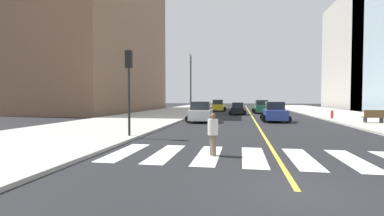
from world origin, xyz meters
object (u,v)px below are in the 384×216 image
(car_black_second, at_px, (238,109))
(car_yellow_third, at_px, (218,106))
(fire_hydrant, at_px, (332,114))
(car_green_nearest, at_px, (261,107))
(car_white_fourth, at_px, (201,112))
(traffic_light_far_corner, at_px, (129,76))
(pedestrian_crossing, at_px, (213,132))
(park_bench, at_px, (374,117))
(street_lamp, at_px, (191,79))
(car_blue_fifth, at_px, (275,112))

(car_black_second, distance_m, car_yellow_third, 10.06)
(car_black_second, relative_size, fire_hydrant, 4.30)
(car_green_nearest, xyz_separation_m, car_white_fourth, (-6.86, -16.59, -0.01))
(car_green_nearest, bearing_deg, traffic_light_far_corner, 69.41)
(pedestrian_crossing, bearing_deg, car_white_fourth, 164.20)
(park_bench, relative_size, street_lamp, 0.22)
(car_black_second, distance_m, car_blue_fifth, 11.31)
(traffic_light_far_corner, relative_size, fire_hydrant, 5.51)
(car_black_second, distance_m, pedestrian_crossing, 27.79)
(car_white_fourth, distance_m, park_bench, 15.28)
(car_blue_fifth, xyz_separation_m, pedestrian_crossing, (-4.41, -17.09, 0.04))
(car_white_fourth, xyz_separation_m, car_blue_fifth, (7.06, 1.70, -0.02))
(traffic_light_far_corner, bearing_deg, car_white_fourth, 77.08)
(traffic_light_far_corner, bearing_deg, fire_hydrant, 45.86)
(car_blue_fifth, bearing_deg, car_black_second, -70.39)
(traffic_light_far_corner, relative_size, pedestrian_crossing, 2.86)
(car_blue_fifth, bearing_deg, fire_hydrant, -151.14)
(car_yellow_third, xyz_separation_m, street_lamp, (-2.94, -10.61, 4.05))
(car_blue_fifth, height_order, pedestrian_crossing, car_blue_fifth)
(car_blue_fifth, height_order, fire_hydrant, car_blue_fifth)
(car_black_second, height_order, pedestrian_crossing, pedestrian_crossing)
(car_green_nearest, bearing_deg, car_white_fourth, 65.66)
(park_bench, bearing_deg, pedestrian_crossing, 136.84)
(car_black_second, height_order, car_blue_fifth, car_blue_fifth)
(pedestrian_crossing, bearing_deg, car_yellow_third, 158.66)
(street_lamp, bearing_deg, car_white_fourth, -74.84)
(car_white_fourth, bearing_deg, fire_hydrant, 18.65)
(pedestrian_crossing, bearing_deg, park_bench, 115.42)
(car_yellow_third, relative_size, traffic_light_far_corner, 0.91)
(car_blue_fifth, distance_m, fire_hydrant, 7.13)
(car_yellow_third, bearing_deg, car_white_fourth, -90.04)
(car_white_fourth, height_order, car_blue_fifth, car_white_fourth)
(car_yellow_third, xyz_separation_m, pedestrian_crossing, (2.76, -37.23, 0.02))
(traffic_light_far_corner, bearing_deg, street_lamp, 91.12)
(car_black_second, relative_size, traffic_light_far_corner, 0.78)
(street_lamp, bearing_deg, car_blue_fifth, -43.31)
(car_green_nearest, relative_size, car_yellow_third, 1.01)
(car_blue_fifth, bearing_deg, car_white_fourth, 14.05)
(car_green_nearest, bearing_deg, car_yellow_third, -38.89)
(street_lamp, bearing_deg, car_black_second, 10.31)
(fire_hydrant, bearing_deg, car_white_fourth, -159.13)
(pedestrian_crossing, relative_size, fire_hydrant, 1.93)
(car_green_nearest, bearing_deg, park_bench, 115.29)
(car_green_nearest, relative_size, traffic_light_far_corner, 0.92)
(car_yellow_third, height_order, park_bench, car_yellow_third)
(car_green_nearest, relative_size, street_lamp, 0.55)
(car_black_second, xyz_separation_m, car_blue_fifth, (3.70, -10.69, 0.12))
(car_white_fourth, relative_size, pedestrian_crossing, 2.62)
(pedestrian_crossing, height_order, fire_hydrant, pedestrian_crossing)
(car_black_second, height_order, car_yellow_third, car_yellow_third)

